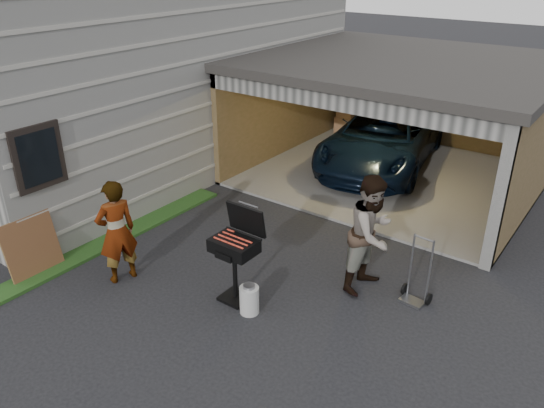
{
  "coord_description": "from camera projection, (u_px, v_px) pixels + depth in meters",
  "views": [
    {
      "loc": [
        5.58,
        -5.17,
        5.13
      ],
      "look_at": [
        0.69,
        1.49,
        1.15
      ],
      "focal_mm": 35.0,
      "sensor_mm": 36.0,
      "label": 1
    }
  ],
  "objects": [
    {
      "name": "ground",
      "position": [
        187.0,
        285.0,
        8.96
      ],
      "size": [
        80.0,
        80.0,
        0.0
      ],
      "primitive_type": "plane",
      "color": "black",
      "rests_on": "ground"
    },
    {
      "name": "house",
      "position": [
        123.0,
        50.0,
        13.87
      ],
      "size": [
        7.0,
        11.0,
        5.5
      ],
      "primitive_type": "cube",
      "color": "#474744",
      "rests_on": "ground"
    },
    {
      "name": "groundcover_strip",
      "position": [
        57.0,
        267.0,
        9.42
      ],
      "size": [
        0.5,
        8.0,
        0.06
      ],
      "primitive_type": "cube",
      "color": "#193814",
      "rests_on": "ground"
    },
    {
      "name": "garage",
      "position": [
        406.0,
        100.0,
        12.67
      ],
      "size": [
        6.8,
        6.3,
        2.9
      ],
      "color": "#605E59",
      "rests_on": "ground"
    },
    {
      "name": "minivan",
      "position": [
        382.0,
        141.0,
        13.55
      ],
      "size": [
        3.25,
        5.47,
        1.42
      ],
      "primitive_type": "imported",
      "rotation": [
        0.0,
        0.0,
        0.18
      ],
      "color": "black",
      "rests_on": "ground"
    },
    {
      "name": "woman",
      "position": [
        117.0,
        232.0,
        8.76
      ],
      "size": [
        0.6,
        0.76,
        1.83
      ],
      "primitive_type": "imported",
      "rotation": [
        0.0,
        0.0,
        -1.85
      ],
      "color": "#A7B7D2",
      "rests_on": "ground"
    },
    {
      "name": "man",
      "position": [
        372.0,
        234.0,
        8.52
      ],
      "size": [
        0.85,
        1.04,
        2.0
      ],
      "primitive_type": "imported",
      "rotation": [
        0.0,
        0.0,
        1.47
      ],
      "color": "#46241B",
      "rests_on": "ground"
    },
    {
      "name": "bbq_grill",
      "position": [
        236.0,
        248.0,
        8.25
      ],
      "size": [
        0.7,
        0.62,
        1.57
      ],
      "color": "black",
      "rests_on": "ground"
    },
    {
      "name": "propane_tank",
      "position": [
        249.0,
        300.0,
        8.21
      ],
      "size": [
        0.4,
        0.4,
        0.46
      ],
      "primitive_type": "cylinder",
      "rotation": [
        0.0,
        0.0,
        -0.37
      ],
      "color": "silver",
      "rests_on": "ground"
    },
    {
      "name": "plywood_panel",
      "position": [
        32.0,
        247.0,
        9.08
      ],
      "size": [
        0.27,
        0.95,
        1.05
      ],
      "primitive_type": "cube",
      "rotation": [
        0.0,
        -0.21,
        0.0
      ],
      "color": "brown",
      "rests_on": "ground"
    },
    {
      "name": "hand_truck",
      "position": [
        416.0,
        289.0,
        8.49
      ],
      "size": [
        0.49,
        0.38,
        1.15
      ],
      "rotation": [
        0.0,
        0.0,
        -0.1
      ],
      "color": "slate",
      "rests_on": "ground"
    }
  ]
}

